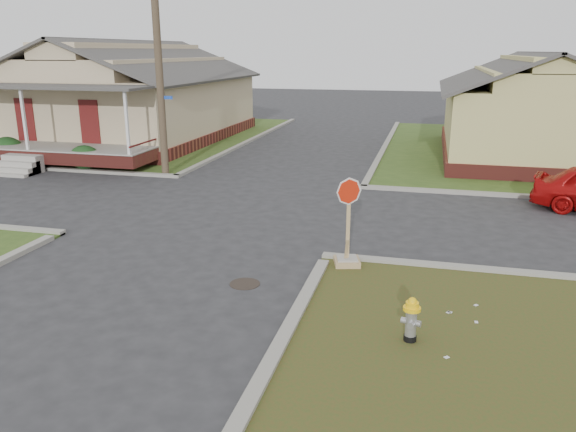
# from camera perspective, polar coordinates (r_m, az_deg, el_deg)

# --- Properties ---
(ground) EXTENTS (120.00, 120.00, 0.00)m
(ground) POSITION_cam_1_polar(r_m,az_deg,el_deg) (13.12, -12.89, -4.97)
(ground) COLOR #272729
(ground) RESTS_ON ground
(verge_far_left) EXTENTS (19.00, 19.00, 0.05)m
(verge_far_left) POSITION_cam_1_polar(r_m,az_deg,el_deg) (34.70, -18.84, 7.86)
(verge_far_left) COLOR #334D1B
(verge_far_left) RESTS_ON ground
(curbs) EXTENTS (80.00, 40.00, 0.12)m
(curbs) POSITION_cam_1_polar(r_m,az_deg,el_deg) (17.48, -5.55, 0.78)
(curbs) COLOR gray
(curbs) RESTS_ON ground
(manhole) EXTENTS (0.64, 0.64, 0.01)m
(manhole) POSITION_cam_1_polar(r_m,az_deg,el_deg) (11.88, -4.41, -6.88)
(manhole) COLOR black
(manhole) RESTS_ON ground
(corner_house) EXTENTS (10.10, 15.50, 5.30)m
(corner_house) POSITION_cam_1_polar(r_m,az_deg,el_deg) (31.78, -15.87, 11.49)
(corner_house) COLOR maroon
(corner_house) RESTS_ON ground
(side_house_yellow) EXTENTS (7.60, 11.60, 4.70)m
(side_house_yellow) POSITION_cam_1_polar(r_m,az_deg,el_deg) (27.76, 23.33, 9.96)
(side_house_yellow) COLOR maroon
(side_house_yellow) RESTS_ON ground
(utility_pole) EXTENTS (1.80, 0.28, 9.00)m
(utility_pole) POSITION_cam_1_polar(r_m,az_deg,el_deg) (22.09, -13.07, 15.96)
(utility_pole) COLOR #3E3224
(utility_pole) RESTS_ON ground
(fire_hydrant) EXTENTS (0.29, 0.29, 0.78)m
(fire_hydrant) POSITION_cam_1_polar(r_m,az_deg,el_deg) (9.62, 12.42, -10.00)
(fire_hydrant) COLOR black
(fire_hydrant) RESTS_ON ground
(stop_sign) EXTENTS (0.57, 0.56, 2.02)m
(stop_sign) POSITION_cam_1_polar(r_m,az_deg,el_deg) (12.66, 6.05, -3.09)
(stop_sign) COLOR tan
(stop_sign) RESTS_ON ground
(hedge_left) EXTENTS (1.43, 1.17, 1.09)m
(hedge_left) POSITION_cam_1_polar(r_m,az_deg,el_deg) (27.28, -26.61, 6.08)
(hedge_left) COLOR #133515
(hedge_left) RESTS_ON verge_far_left
(hedge_right) EXTENTS (1.35, 1.10, 1.03)m
(hedge_right) POSITION_cam_1_polar(r_m,az_deg,el_deg) (24.19, -19.95, 5.64)
(hedge_right) COLOR #133515
(hedge_right) RESTS_ON verge_far_left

